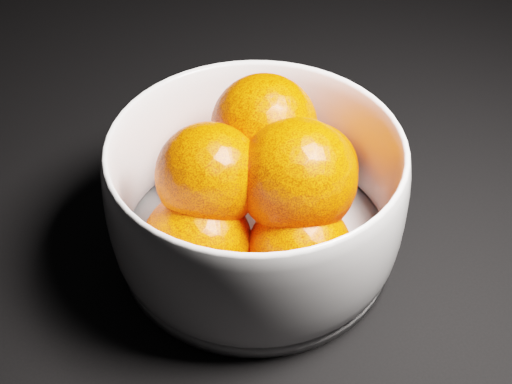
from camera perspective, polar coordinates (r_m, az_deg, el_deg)
name	(u,v)px	position (r m, az deg, el deg)	size (l,w,h in m)	color
ground	(4,127)	(0.82, -19.54, 4.92)	(3.00, 3.00, 0.00)	black
bowl	(256,197)	(0.60, 0.00, -0.43)	(0.25, 0.25, 0.12)	silver
orange_pile	(259,185)	(0.58, 0.28, 0.58)	(0.20, 0.20, 0.14)	#FF4202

